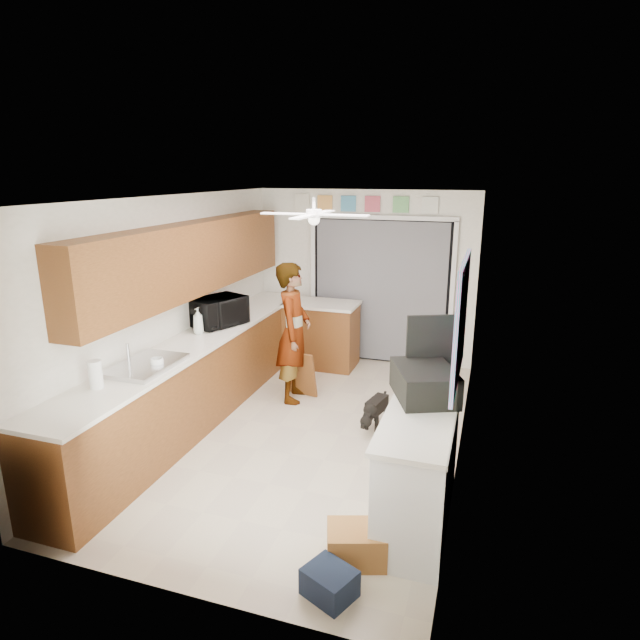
% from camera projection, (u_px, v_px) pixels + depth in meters
% --- Properties ---
extents(floor, '(5.00, 5.00, 0.00)m').
position_uv_depth(floor, '(309.00, 430.00, 5.87)').
color(floor, '#BCAB97').
rests_on(floor, ground).
extents(ceiling, '(5.00, 5.00, 0.00)m').
position_uv_depth(ceiling, '(307.00, 197.00, 5.20)').
color(ceiling, white).
rests_on(ceiling, ground).
extents(wall_back, '(3.20, 0.00, 3.20)m').
position_uv_depth(wall_back, '(364.00, 277.00, 7.83)').
color(wall_back, white).
rests_on(wall_back, ground).
extents(wall_front, '(3.20, 0.00, 3.20)m').
position_uv_depth(wall_front, '(172.00, 426.00, 3.25)').
color(wall_front, white).
rests_on(wall_front, ground).
extents(wall_left, '(0.00, 5.00, 5.00)m').
position_uv_depth(wall_left, '(174.00, 309.00, 6.02)').
color(wall_left, white).
rests_on(wall_left, ground).
extents(wall_right, '(0.00, 5.00, 5.00)m').
position_uv_depth(wall_right, '(467.00, 335.00, 5.06)').
color(wall_right, white).
rests_on(wall_right, ground).
extents(left_base_cabinets, '(0.60, 4.80, 0.90)m').
position_uv_depth(left_base_cabinets, '(202.00, 378.00, 6.14)').
color(left_base_cabinets, brown).
rests_on(left_base_cabinets, floor).
extents(left_countertop, '(0.62, 4.80, 0.04)m').
position_uv_depth(left_countertop, '(200.00, 339.00, 6.01)').
color(left_countertop, white).
rests_on(left_countertop, left_base_cabinets).
extents(upper_cabinets, '(0.32, 4.00, 0.80)m').
position_uv_depth(upper_cabinets, '(193.00, 258.00, 6.00)').
color(upper_cabinets, brown).
rests_on(upper_cabinets, wall_left).
extents(sink_basin, '(0.50, 0.76, 0.06)m').
position_uv_depth(sink_basin, '(146.00, 366.00, 5.09)').
color(sink_basin, silver).
rests_on(sink_basin, left_countertop).
extents(faucet, '(0.03, 0.03, 0.22)m').
position_uv_depth(faucet, '(128.00, 354.00, 5.12)').
color(faucet, silver).
rests_on(faucet, left_countertop).
extents(peninsula_base, '(1.00, 0.60, 0.90)m').
position_uv_depth(peninsula_base, '(321.00, 335.00, 7.73)').
color(peninsula_base, brown).
rests_on(peninsula_base, floor).
extents(peninsula_top, '(1.04, 0.64, 0.04)m').
position_uv_depth(peninsula_top, '(321.00, 304.00, 7.61)').
color(peninsula_top, white).
rests_on(peninsula_top, peninsula_base).
extents(back_opening_recess, '(2.00, 0.06, 2.10)m').
position_uv_depth(back_opening_recess, '(380.00, 292.00, 7.78)').
color(back_opening_recess, black).
rests_on(back_opening_recess, wall_back).
extents(curtain_panel, '(1.90, 0.03, 2.05)m').
position_uv_depth(curtain_panel, '(380.00, 292.00, 7.74)').
color(curtain_panel, slate).
rests_on(curtain_panel, wall_back).
extents(door_trim_left, '(0.06, 0.04, 2.10)m').
position_uv_depth(door_trim_left, '(313.00, 288.00, 8.06)').
color(door_trim_left, white).
rests_on(door_trim_left, wall_back).
extents(door_trim_right, '(0.06, 0.04, 2.10)m').
position_uv_depth(door_trim_right, '(452.00, 297.00, 7.45)').
color(door_trim_right, white).
rests_on(door_trim_right, wall_back).
extents(door_trim_head, '(2.10, 0.04, 0.06)m').
position_uv_depth(door_trim_head, '(382.00, 217.00, 7.47)').
color(door_trim_head, white).
rests_on(door_trim_head, wall_back).
extents(header_frame_0, '(0.22, 0.02, 0.22)m').
position_uv_depth(header_frame_0, '(325.00, 203.00, 7.70)').
color(header_frame_0, '#FAAE53').
rests_on(header_frame_0, wall_back).
extents(header_frame_1, '(0.22, 0.02, 0.22)m').
position_uv_depth(header_frame_1, '(348.00, 204.00, 7.59)').
color(header_frame_1, '#4792BE').
rests_on(header_frame_1, wall_back).
extents(header_frame_2, '(0.22, 0.02, 0.22)m').
position_uv_depth(header_frame_2, '(372.00, 204.00, 7.49)').
color(header_frame_2, '#CE4D62').
rests_on(header_frame_2, wall_back).
extents(header_frame_3, '(0.22, 0.02, 0.22)m').
position_uv_depth(header_frame_3, '(401.00, 205.00, 7.37)').
color(header_frame_3, '#64B067').
rests_on(header_frame_3, wall_back).
extents(header_frame_4, '(0.22, 0.02, 0.22)m').
position_uv_depth(header_frame_4, '(430.00, 205.00, 7.25)').
color(header_frame_4, silver).
rests_on(header_frame_4, wall_back).
extents(route66_sign, '(0.22, 0.02, 0.26)m').
position_uv_depth(route66_sign, '(302.00, 203.00, 7.80)').
color(route66_sign, silver).
rests_on(route66_sign, wall_back).
extents(right_counter_base, '(0.50, 1.40, 0.90)m').
position_uv_depth(right_counter_base, '(419.00, 470.00, 4.25)').
color(right_counter_base, white).
rests_on(right_counter_base, floor).
extents(right_counter_top, '(0.54, 1.44, 0.04)m').
position_uv_depth(right_counter_top, '(421.00, 416.00, 4.13)').
color(right_counter_top, white).
rests_on(right_counter_top, right_counter_base).
extents(abstract_painting, '(0.03, 1.15, 0.95)m').
position_uv_depth(abstract_painting, '(461.00, 321.00, 4.04)').
color(abstract_painting, '#FF5DD6').
rests_on(abstract_painting, wall_right).
extents(ceiling_fan, '(1.14, 1.14, 0.24)m').
position_uv_depth(ceiling_fan, '(314.00, 214.00, 5.43)').
color(ceiling_fan, white).
rests_on(ceiling_fan, ceiling).
extents(microwave, '(0.63, 0.74, 0.34)m').
position_uv_depth(microwave, '(219.00, 311.00, 6.45)').
color(microwave, black).
rests_on(microwave, left_countertop).
extents(soap_bottle, '(0.12, 0.12, 0.31)m').
position_uv_depth(soap_bottle, '(198.00, 321.00, 6.11)').
color(soap_bottle, silver).
rests_on(soap_bottle, left_countertop).
extents(cup, '(0.15, 0.15, 0.10)m').
position_uv_depth(cup, '(157.00, 363.00, 5.07)').
color(cup, white).
rests_on(cup, left_countertop).
extents(paper_towel_roll, '(0.14, 0.14, 0.25)m').
position_uv_depth(paper_towel_roll, '(95.00, 375.00, 4.57)').
color(paper_towel_roll, white).
rests_on(paper_towel_roll, left_countertop).
extents(suitcase, '(0.65, 0.73, 0.26)m').
position_uv_depth(suitcase, '(424.00, 383.00, 4.39)').
color(suitcase, black).
rests_on(suitcase, right_counter_top).
extents(suitcase_rim, '(0.63, 0.71, 0.02)m').
position_uv_depth(suitcase_rim, '(424.00, 395.00, 4.42)').
color(suitcase_rim, yellow).
rests_on(suitcase_rim, suitcase).
extents(suitcase_lid, '(0.40, 0.19, 0.50)m').
position_uv_depth(suitcase_lid, '(430.00, 343.00, 4.59)').
color(suitcase_lid, black).
rests_on(suitcase_lid, suitcase).
extents(cardboard_box, '(0.50, 0.43, 0.26)m').
position_uv_depth(cardboard_box, '(356.00, 544.00, 3.88)').
color(cardboard_box, '#98612F').
rests_on(cardboard_box, floor).
extents(navy_crate, '(0.40, 0.38, 0.20)m').
position_uv_depth(navy_crate, '(330.00, 583.00, 3.56)').
color(navy_crate, black).
rests_on(navy_crate, floor).
extents(cabinet_door_panel, '(0.42, 0.22, 0.59)m').
position_uv_depth(cabinet_door_panel, '(301.00, 374.00, 6.68)').
color(cabinet_door_panel, brown).
rests_on(cabinet_door_panel, floor).
extents(man, '(0.50, 0.68, 1.72)m').
position_uv_depth(man, '(294.00, 333.00, 6.47)').
color(man, white).
rests_on(man, floor).
extents(dog, '(0.31, 0.51, 0.38)m').
position_uv_depth(dog, '(377.00, 411.00, 5.91)').
color(dog, black).
rests_on(dog, floor).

